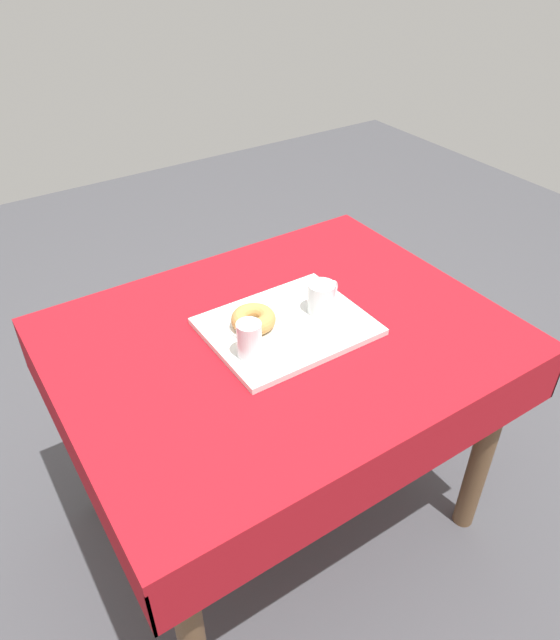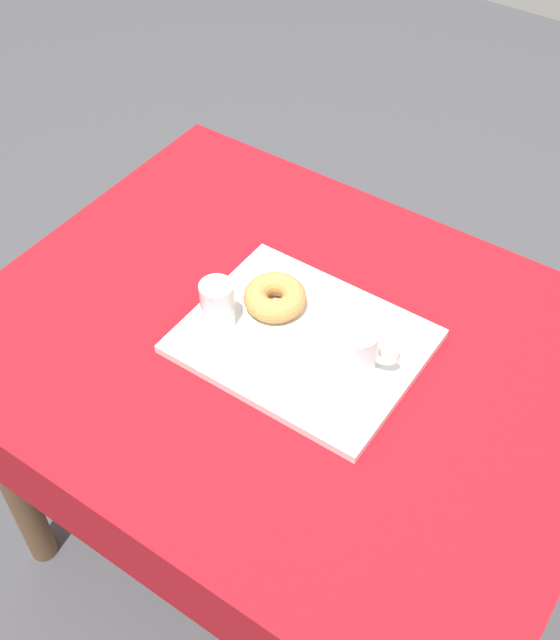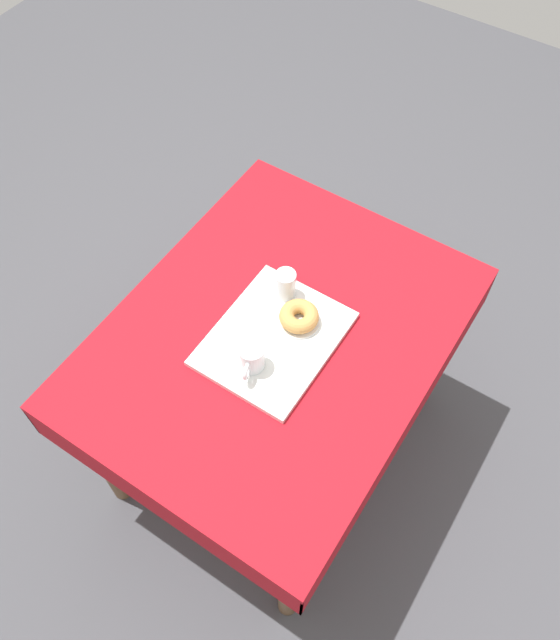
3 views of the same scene
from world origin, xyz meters
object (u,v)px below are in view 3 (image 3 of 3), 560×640
tea_mug_left (252,358)px  sugar_donut_left (299,316)px  serving_tray (274,339)px  water_glass_near (286,285)px  donut_plate_left (299,321)px  dining_table (276,355)px

tea_mug_left → sugar_donut_left: (0.19, -0.03, -0.01)m
serving_tray → sugar_donut_left: sugar_donut_left is taller
water_glass_near → serving_tray: bearing=-159.5°
sugar_donut_left → water_glass_near: bearing=53.7°
water_glass_near → donut_plate_left: bearing=-126.3°
donut_plate_left → dining_table: bearing=147.5°
donut_plate_left → water_glass_near: bearing=53.7°
serving_tray → donut_plate_left: 0.09m
sugar_donut_left → serving_tray: bearing=158.8°
serving_tray → sugar_donut_left: bearing=-21.2°
tea_mug_left → water_glass_near: bearing=12.0°
serving_tray → donut_plate_left: size_ratio=3.34×
tea_mug_left → donut_plate_left: (0.19, -0.03, -0.04)m
dining_table → donut_plate_left: (0.06, -0.04, 0.14)m
dining_table → tea_mug_left: tea_mug_left is taller
tea_mug_left → water_glass_near: 0.26m
water_glass_near → donut_plate_left: size_ratio=0.76×
water_glass_near → sugar_donut_left: size_ratio=0.82×
water_glass_near → donut_plate_left: (-0.06, -0.09, -0.04)m
water_glass_near → sugar_donut_left: (-0.06, -0.09, -0.01)m
tea_mug_left → sugar_donut_left: bearing=-9.5°
serving_tray → water_glass_near: (0.15, 0.05, 0.05)m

